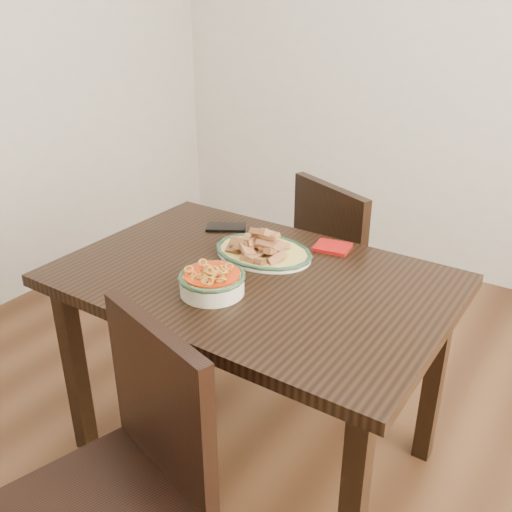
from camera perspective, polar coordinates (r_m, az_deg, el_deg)
The scene contains 9 objects.
floor at distance 2.38m, azimuth 1.19°, elevation -16.77°, with size 3.50×3.50×0.00m, color #3E2413.
wall_back at distance 3.39m, azimuth 18.55°, elevation 19.22°, with size 3.50×0.10×2.60m, color beige.
dining_table at distance 1.89m, azimuth -0.34°, elevation -4.42°, with size 1.25×0.83×0.75m.
chair_far at distance 2.48m, azimuth 8.95°, elevation -1.22°, with size 0.55×0.55×0.89m.
chair_near at distance 1.56m, azimuth -12.66°, elevation -20.37°, with size 0.52×0.52×0.89m.
fish_plate at distance 1.96m, azimuth 0.74°, elevation 1.26°, with size 0.35×0.27×0.11m.
noodle_bowl at distance 1.73m, azimuth -4.43°, elevation -2.41°, with size 0.21×0.21×0.08m.
smartphone at distance 2.20m, azimuth -3.00°, elevation 2.89°, with size 0.15×0.08×0.01m, color black.
napkin at distance 2.05m, azimuth 7.65°, elevation 0.89°, with size 0.12×0.10×0.01m, color #980D0B.
Camera 1 is at (0.94, -1.49, 1.60)m, focal length 40.00 mm.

